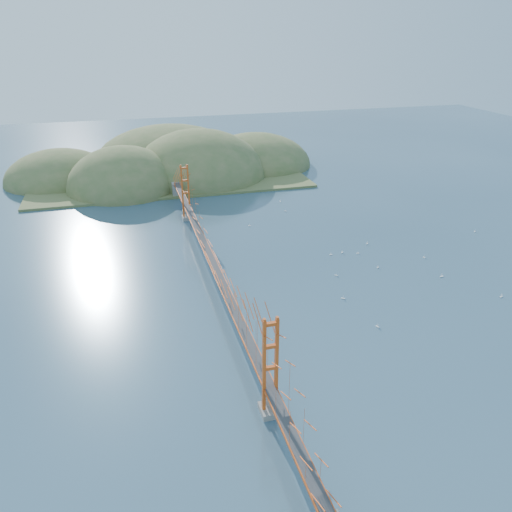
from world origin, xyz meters
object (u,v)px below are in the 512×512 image
object	(u,v)px
bridge	(213,243)
sailboat_0	(377,326)
sailboat_2	(442,276)
sailboat_1	(336,275)

from	to	relation	value
bridge	sailboat_0	world-z (taller)	bridge
sailboat_0	sailboat_2	size ratio (longest dim) A/B	0.84
bridge	sailboat_0	distance (m)	27.18
sailboat_1	bridge	bearing A→B (deg)	172.05
sailboat_0	sailboat_2	bearing A→B (deg)	31.80
sailboat_2	sailboat_1	bearing A→B (deg)	163.15
bridge	sailboat_1	xyz separation A→B (m)	(19.70, -2.75, -6.86)
sailboat_1	sailboat_2	size ratio (longest dim) A/B	0.85
bridge	sailboat_0	xyz separation A→B (m)	(18.86, -18.33, -6.87)
sailboat_0	sailboat_2	xyz separation A→B (m)	(17.16, 10.64, 0.02)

